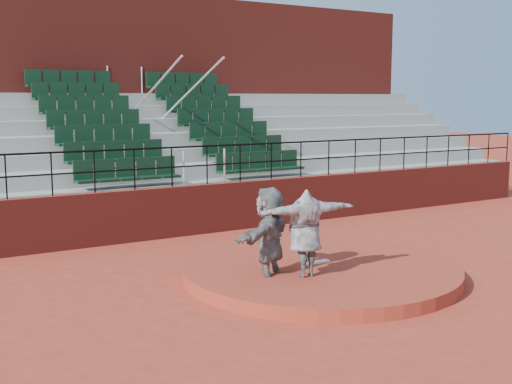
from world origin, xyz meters
The scene contains 9 objects.
ground centered at (0.00, 0.00, 0.00)m, with size 90.00×90.00×0.00m, color #A33624.
pitchers_mound centered at (0.00, 0.00, 0.12)m, with size 5.50×5.50×0.25m, color #9D3523.
pitching_rubber centered at (0.00, 0.15, 0.27)m, with size 0.60×0.15×0.03m, color white.
boundary_wall centered at (0.00, 5.00, 0.65)m, with size 24.00×0.30×1.30m, color maroon.
wall_railing centered at (0.00, 5.00, 2.03)m, with size 24.04×0.05×1.03m.
seating_deck centered at (0.00, 8.65, 1.43)m, with size 24.00×5.97×4.63m.
press_box_facade centered at (0.00, 12.60, 3.55)m, with size 24.00×3.00×7.10m, color maroon.
pitcher centered at (-0.75, -0.53, 1.07)m, with size 2.01×0.55×1.64m, color black.
fielder centered at (-1.25, -0.06, 0.96)m, with size 1.77×0.57×1.91m, color black.
Camera 1 is at (-7.51, -10.01, 3.54)m, focal length 45.00 mm.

